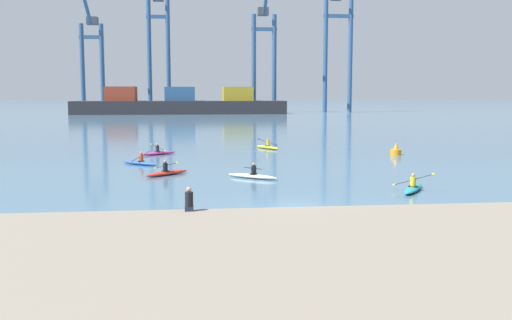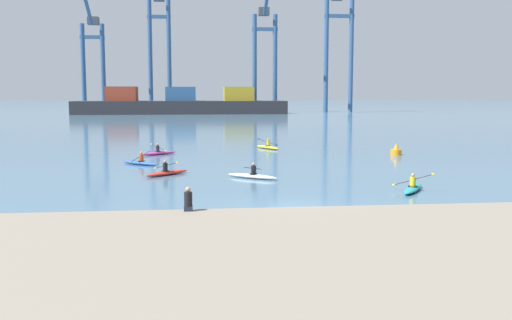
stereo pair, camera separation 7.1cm
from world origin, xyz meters
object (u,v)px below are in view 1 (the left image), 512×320
Objects in this scene: gantry_crane_east_mid at (264,44)px; gantry_crane_west at (91,51)px; gantry_crane_east at (339,36)px; seated_onlooker at (189,200)px; kayak_red at (166,172)px; kayak_magenta at (158,153)px; kayak_yellow at (267,147)px; channel_buoy at (396,151)px; kayak_white at (252,175)px; kayak_blue at (140,162)px; container_barge at (180,104)px; kayak_teal at (413,188)px; gantry_crane_west_mid at (158,38)px.

gantry_crane_west is at bearing 172.66° from gantry_crane_east_mid.
gantry_crane_east is 44.68× the size of seated_onlooker.
kayak_red is 3.21× the size of seated_onlooker.
gantry_crane_west is 111.77m from kayak_magenta.
gantry_crane_west is 9.74× the size of kayak_yellow.
channel_buoy is at bearing 28.13° from kayak_red.
gantry_crane_west is 126.79m from kayak_white.
kayak_blue is at bearing -101.75° from gantry_crane_east_mid.
seated_onlooker is (2.67, -122.18, -1.22)m from container_barge.
seated_onlooker is (-38.76, -128.97, -18.69)m from gantry_crane_east.
container_barge is 115.50m from kayak_teal.
gantry_crane_east is 12.97× the size of kayak_magenta.
kayak_blue is (-20.42, -4.33, -0.19)m from channel_buoy.
channel_buoy is 17.64m from kayak_white.
kayak_yellow is 32.08m from seated_onlooker.
kayak_white is at bearing -100.27° from kayak_yellow.
container_barge reaches higher than kayak_teal.
gantry_crane_west_mid is at bearing 93.54° from seated_onlooker.
kayak_blue is (-0.87, -101.74, -2.22)m from container_barge.
seated_onlooker is at bearing -84.41° from kayak_magenta.
gantry_crane_west_mid is 123.83m from kayak_red.
seated_onlooker is at bearing -98.41° from gantry_crane_east_mid.
kayak_teal is at bearing -107.19° from channel_buoy.
seated_onlooker is (8.47, -137.02, -18.60)m from gantry_crane_west_mid.
container_barge is 27.65m from gantry_crane_east_mid.
gantry_crane_west_mid reaches higher than kayak_magenta.
channel_buoy is (-21.88, -104.21, -19.51)m from gantry_crane_east.
kayak_red is at bearing 150.51° from kayak_teal.
gantry_crane_east is at bearing 68.71° from kayak_blue.
kayak_teal is (14.21, -19.54, 0.00)m from kayak_magenta.
kayak_blue is 0.91× the size of kayak_yellow.
gantry_crane_west_mid is 108.65m from kayak_yellow.
gantry_crane_east_mid is at bearing 77.98° from kayak_magenta.
kayak_blue is 0.94× the size of kayak_teal.
gantry_crane_east_mid is at bearing 81.59° from seated_onlooker.
kayak_yellow is (8.49, 16.33, 0.00)m from kayak_red.
gantry_crane_east_mid reaches higher than kayak_yellow.
container_barge is at bearing -170.69° from gantry_crane_east.
gantry_crane_east reaches higher than seated_onlooker.
kayak_magenta is (-21.80, -102.41, -17.54)m from gantry_crane_east_mid.
gantry_crane_east_mid is at bearing 78.25° from kayak_blue.
seated_onlooker is at bearing -102.65° from kayak_yellow.
gantry_crane_west_mid reaches higher than seated_onlooker.
kayak_teal is (-27.20, -121.38, -19.69)m from gantry_crane_east.
gantry_crane_east is (19.61, -0.56, 2.15)m from gantry_crane_east_mid.
channel_buoy is at bearing -78.66° from container_barge.
kayak_teal is (13.03, -7.37, 0.00)m from kayak_red.
gantry_crane_east reaches higher than kayak_red.
gantry_crane_east is at bearing 78.14° from channel_buoy.
gantry_crane_west_mid is 132.44m from kayak_teal.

